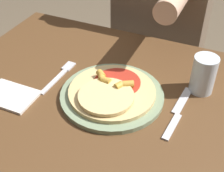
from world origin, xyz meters
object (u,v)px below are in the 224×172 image
at_px(pizza, 111,91).
at_px(knife, 178,113).
at_px(fork, 60,75).
at_px(plate, 112,95).
at_px(dining_table, 105,130).
at_px(drinking_glass, 203,74).
at_px(person_diner, 162,14).

distance_m(pizza, knife, 0.19).
bearing_deg(fork, plate, -8.18).
height_order(dining_table, drinking_glass, drinking_glass).
relative_size(dining_table, pizza, 4.08).
bearing_deg(plate, fork, 171.82).
bearing_deg(pizza, drinking_glass, 31.91).
bearing_deg(dining_table, fork, 165.41).
bearing_deg(dining_table, drinking_glass, 32.70).
height_order(pizza, person_diner, person_diner).
xyz_separation_m(dining_table, knife, (0.20, 0.03, 0.13)).
relative_size(plate, drinking_glass, 2.61).
bearing_deg(knife, plate, -177.12).
height_order(fork, drinking_glass, drinking_glass).
bearing_deg(person_diner, plate, -87.81).
xyz_separation_m(dining_table, fork, (-0.17, 0.05, 0.13)).
distance_m(fork, knife, 0.38).
relative_size(pizza, person_diner, 0.19).
xyz_separation_m(knife, drinking_glass, (0.03, 0.12, 0.05)).
distance_m(dining_table, pizza, 0.15).
height_order(dining_table, person_diner, person_diner).
distance_m(knife, person_diner, 0.59).
bearing_deg(drinking_glass, dining_table, -147.30).
bearing_deg(pizza, person_diner, 92.10).
xyz_separation_m(dining_table, pizza, (0.01, 0.01, 0.15)).
height_order(knife, person_diner, person_diner).
bearing_deg(knife, fork, 177.32).
relative_size(drinking_glass, person_diner, 0.09).
relative_size(dining_table, plate, 3.42).
height_order(fork, knife, same).
bearing_deg(fork, knife, -2.68).
distance_m(plate, fork, 0.19).
distance_m(dining_table, drinking_glass, 0.34).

